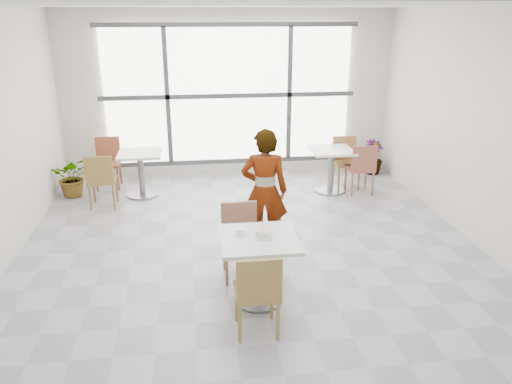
{
  "coord_description": "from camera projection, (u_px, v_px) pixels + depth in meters",
  "views": [
    {
      "loc": [
        -0.7,
        -5.63,
        2.96
      ],
      "look_at": [
        0.0,
        -0.3,
        1.0
      ],
      "focal_mm": 35.17,
      "sensor_mm": 36.0,
      "label": 1
    }
  ],
  "objects": [
    {
      "name": "oatmeal_bowl",
      "position": [
        263.0,
        233.0,
        5.17
      ],
      "size": [
        0.21,
        0.21,
        0.1
      ],
      "color": "silver",
      "rests_on": "main_table"
    },
    {
      "name": "bg_chair_left_far",
      "position": [
        108.0,
        159.0,
        8.78
      ],
      "size": [
        0.42,
        0.42,
        0.87
      ],
      "color": "#974C31",
      "rests_on": "ground"
    },
    {
      "name": "wall_front",
      "position": [
        337.0,
        312.0,
        2.57
      ],
      "size": [
        6.0,
        0.0,
        6.0
      ],
      "primitive_type": "plane",
      "rotation": [
        -1.57,
        0.0,
        0.0
      ],
      "color": "silver",
      "rests_on": "ground"
    },
    {
      "name": "chair_far",
      "position": [
        240.0,
        235.0,
        5.82
      ],
      "size": [
        0.42,
        0.42,
        0.87
      ],
      "color": "#945F4A",
      "rests_on": "ground"
    },
    {
      "name": "bg_table_left",
      "position": [
        141.0,
        168.0,
        8.32
      ],
      "size": [
        0.7,
        0.7,
        0.75
      ],
      "color": "silver",
      "rests_on": "ground"
    },
    {
      "name": "bg_chair_left_near",
      "position": [
        101.0,
        178.0,
        7.79
      ],
      "size": [
        0.42,
        0.42,
        0.87
      ],
      "rotation": [
        0.0,
        0.0,
        3.14
      ],
      "color": "olive",
      "rests_on": "ground"
    },
    {
      "name": "floor",
      "position": [
        253.0,
        258.0,
        6.35
      ],
      "size": [
        7.0,
        7.0,
        0.0
      ],
      "primitive_type": "plane",
      "color": "#9E9EA5",
      "rests_on": "ground"
    },
    {
      "name": "bg_table_right",
      "position": [
        331.0,
        164.0,
        8.52
      ],
      "size": [
        0.7,
        0.7,
        0.75
      ],
      "color": "white",
      "rests_on": "ground"
    },
    {
      "name": "main_table",
      "position": [
        258.0,
        257.0,
        5.24
      ],
      "size": [
        0.8,
        0.8,
        0.75
      ],
      "color": "silver",
      "rests_on": "ground"
    },
    {
      "name": "person",
      "position": [
        264.0,
        191.0,
        6.31
      ],
      "size": [
        0.64,
        0.48,
        1.61
      ],
      "primitive_type": "imported",
      "rotation": [
        0.0,
        0.0,
        2.98
      ],
      "color": "black",
      "rests_on": "ground"
    },
    {
      "name": "wall_right",
      "position": [
        493.0,
        135.0,
        6.2
      ],
      "size": [
        0.0,
        7.0,
        7.0
      ],
      "primitive_type": "plane",
      "rotation": [
        1.57,
        0.0,
        -1.57
      ],
      "color": "silver",
      "rests_on": "ground"
    },
    {
      "name": "plant_right",
      "position": [
        373.0,
        157.0,
        9.51
      ],
      "size": [
        0.45,
        0.45,
        0.65
      ],
      "primitive_type": "imported",
      "rotation": [
        0.0,
        0.0,
        0.29
      ],
      "color": "#43793D",
      "rests_on": "ground"
    },
    {
      "name": "chair_near",
      "position": [
        258.0,
        290.0,
        4.68
      ],
      "size": [
        0.42,
        0.42,
        0.87
      ],
      "rotation": [
        0.0,
        0.0,
        3.14
      ],
      "color": "olive",
      "rests_on": "ground"
    },
    {
      "name": "bg_chair_right_far",
      "position": [
        345.0,
        158.0,
        8.82
      ],
      "size": [
        0.42,
        0.42,
        0.87
      ],
      "color": "#A07140",
      "rests_on": "ground"
    },
    {
      "name": "bg_chair_right_near",
      "position": [
        362.0,
        166.0,
        8.37
      ],
      "size": [
        0.42,
        0.42,
        0.87
      ],
      "rotation": [
        0.0,
        0.0,
        3.14
      ],
      "color": "#98553F",
      "rests_on": "ground"
    },
    {
      "name": "coffee_cup",
      "position": [
        240.0,
        232.0,
        5.21
      ],
      "size": [
        0.16,
        0.13,
        0.07
      ],
      "color": "white",
      "rests_on": "main_table"
    },
    {
      "name": "window",
      "position": [
        229.0,
        96.0,
        9.03
      ],
      "size": [
        4.6,
        0.07,
        2.52
      ],
      "color": "white",
      "rests_on": "ground"
    },
    {
      "name": "wall_back",
      "position": [
        229.0,
        95.0,
        9.09
      ],
      "size": [
        6.0,
        0.0,
        6.0
      ],
      "primitive_type": "plane",
      "rotation": [
        1.57,
        0.0,
        0.0
      ],
      "color": "silver",
      "rests_on": "ground"
    },
    {
      "name": "ceiling",
      "position": [
        252.0,
        6.0,
        5.32
      ],
      "size": [
        7.0,
        7.0,
        0.0
      ],
      "primitive_type": "plane",
      "rotation": [
        3.14,
        0.0,
        0.0
      ],
      "color": "white",
      "rests_on": "ground"
    },
    {
      "name": "plant_left",
      "position": [
        73.0,
        177.0,
        8.35
      ],
      "size": [
        0.67,
        0.6,
        0.69
      ],
      "primitive_type": "imported",
      "rotation": [
        0.0,
        0.0,
        0.1
      ],
      "color": "#53813D",
      "rests_on": "ground"
    }
  ]
}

